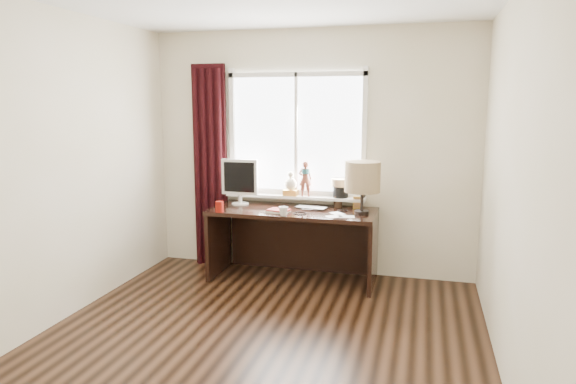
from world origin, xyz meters
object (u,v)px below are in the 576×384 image
(laptop, at_px, (312,208))
(red_cup, at_px, (220,207))
(monitor, at_px, (240,179))
(mug, at_px, (283,211))
(table_lamp, at_px, (363,177))
(desk, at_px, (295,230))

(laptop, relative_size, red_cup, 2.93)
(monitor, bearing_deg, laptop, -3.06)
(laptop, height_order, mug, mug)
(monitor, bearing_deg, table_lamp, -5.45)
(desk, xyz_separation_m, monitor, (-0.62, 0.02, 0.52))
(desk, bearing_deg, monitor, 178.58)
(red_cup, height_order, desk, red_cup)
(table_lamp, bearing_deg, monitor, 174.55)
(mug, bearing_deg, laptop, 61.42)
(mug, relative_size, desk, 0.05)
(red_cup, bearing_deg, laptop, 23.10)
(mug, height_order, table_lamp, table_lamp)
(mug, xyz_separation_m, desk, (0.02, 0.39, -0.29))
(mug, xyz_separation_m, monitor, (-0.60, 0.41, 0.23))
(table_lamp, bearing_deg, mug, -158.73)
(monitor, relative_size, table_lamp, 0.94)
(mug, relative_size, table_lamp, 0.18)
(laptop, distance_m, desk, 0.31)
(red_cup, relative_size, desk, 0.06)
(laptop, bearing_deg, mug, -108.32)
(laptop, xyz_separation_m, desk, (-0.18, 0.03, -0.26))
(monitor, distance_m, table_lamp, 1.33)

